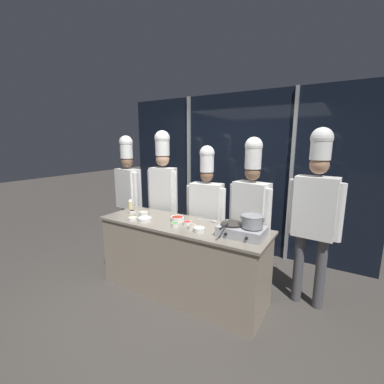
# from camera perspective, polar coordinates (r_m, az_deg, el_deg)

# --- Properties ---
(ground_plane) EXTENTS (24.00, 24.00, 0.00)m
(ground_plane) POSITION_cam_1_polar(r_m,az_deg,el_deg) (3.56, -2.25, -21.22)
(ground_plane) COLOR #47423D
(window_wall_back) EXTENTS (4.40, 0.09, 2.70)m
(window_wall_back) POSITION_cam_1_polar(r_m,az_deg,el_deg) (4.55, 9.62, 4.06)
(window_wall_back) COLOR black
(window_wall_back) RESTS_ON ground_plane
(demo_counter) EXTENTS (2.16, 0.69, 0.92)m
(demo_counter) POSITION_cam_1_polar(r_m,az_deg,el_deg) (3.33, -2.31, -14.51)
(demo_counter) COLOR gray
(demo_counter) RESTS_ON ground_plane
(portable_stove) EXTENTS (0.48, 0.33, 0.12)m
(portable_stove) POSITION_cam_1_polar(r_m,az_deg,el_deg) (2.78, 10.97, -8.52)
(portable_stove) COLOR #B2B5BA
(portable_stove) RESTS_ON demo_counter
(frying_pan) EXTENTS (0.25, 0.43, 0.04)m
(frying_pan) POSITION_cam_1_polar(r_m,az_deg,el_deg) (2.79, 8.86, -6.60)
(frying_pan) COLOR #38332D
(frying_pan) RESTS_ON portable_stove
(stock_pot) EXTENTS (0.25, 0.22, 0.13)m
(stock_pot) POSITION_cam_1_polar(r_m,az_deg,el_deg) (2.71, 13.28, -6.29)
(stock_pot) COLOR #93969B
(stock_pot) RESTS_ON portable_stove
(squeeze_bottle_oil) EXTENTS (0.06, 0.06, 0.18)m
(squeeze_bottle_oil) POSITION_cam_1_polar(r_m,az_deg,el_deg) (3.82, -13.52, -2.77)
(squeeze_bottle_oil) COLOR beige
(squeeze_bottle_oil) RESTS_ON demo_counter
(prep_bowl_chili_flakes) EXTENTS (0.17, 0.17, 0.06)m
(prep_bowl_chili_flakes) POSITION_cam_1_polar(r_m,az_deg,el_deg) (3.24, -3.28, -5.90)
(prep_bowl_chili_flakes) COLOR white
(prep_bowl_chili_flakes) RESTS_ON demo_counter
(prep_bowl_garlic) EXTENTS (0.13, 0.13, 0.05)m
(prep_bowl_garlic) POSITION_cam_1_polar(r_m,az_deg,el_deg) (2.86, 1.60, -8.31)
(prep_bowl_garlic) COLOR white
(prep_bowl_garlic) RESTS_ON demo_counter
(prep_bowl_noodles) EXTENTS (0.12, 0.12, 0.04)m
(prep_bowl_noodles) POSITION_cam_1_polar(r_m,az_deg,el_deg) (3.37, -13.06, -5.74)
(prep_bowl_noodles) COLOR white
(prep_bowl_noodles) RESTS_ON demo_counter
(prep_bowl_chicken) EXTENTS (0.12, 0.12, 0.05)m
(prep_bowl_chicken) POSITION_cam_1_polar(r_m,az_deg,el_deg) (3.53, -10.65, -4.68)
(prep_bowl_chicken) COLOR white
(prep_bowl_chicken) RESTS_ON demo_counter
(prep_bowl_scallions) EXTENTS (0.09, 0.09, 0.05)m
(prep_bowl_scallions) POSITION_cam_1_polar(r_m,az_deg,el_deg) (3.03, -3.81, -7.23)
(prep_bowl_scallions) COLOR white
(prep_bowl_scallions) RESTS_ON demo_counter
(prep_bowl_mushrooms) EXTENTS (0.10, 0.10, 0.05)m
(prep_bowl_mushrooms) POSITION_cam_1_polar(r_m,az_deg,el_deg) (2.96, -0.04, -7.68)
(prep_bowl_mushrooms) COLOR white
(prep_bowl_mushrooms) RESTS_ON demo_counter
(prep_bowl_rice) EXTENTS (0.17, 0.17, 0.05)m
(prep_bowl_rice) POSITION_cam_1_polar(r_m,az_deg,el_deg) (3.29, -10.44, -5.91)
(prep_bowl_rice) COLOR white
(prep_bowl_rice) RESTS_ON demo_counter
(prep_bowl_bell_pepper) EXTENTS (0.10, 0.10, 0.05)m
(prep_bowl_bell_pepper) POSITION_cam_1_polar(r_m,az_deg,el_deg) (3.09, -1.04, -6.88)
(prep_bowl_bell_pepper) COLOR white
(prep_bowl_bell_pepper) RESTS_ON demo_counter
(prep_bowl_soy_glaze) EXTENTS (0.11, 0.11, 0.04)m
(prep_bowl_soy_glaze) POSITION_cam_1_polar(r_m,az_deg,el_deg) (3.71, -13.17, -4.18)
(prep_bowl_soy_glaze) COLOR white
(prep_bowl_soy_glaze) RESTS_ON demo_counter
(serving_spoon_slotted) EXTENTS (0.24, 0.08, 0.02)m
(serving_spoon_slotted) POSITION_cam_1_polar(r_m,az_deg,el_deg) (3.23, 4.36, -6.46)
(serving_spoon_slotted) COLOR #B2B5BA
(serving_spoon_slotted) RESTS_ON demo_counter
(chef_head) EXTENTS (0.55, 0.27, 2.00)m
(chef_head) POSITION_cam_1_polar(r_m,az_deg,el_deg) (4.39, -14.03, 1.16)
(chef_head) COLOR #232326
(chef_head) RESTS_ON ground_plane
(chef_sous) EXTENTS (0.50, 0.24, 2.06)m
(chef_sous) POSITION_cam_1_polar(r_m,az_deg,el_deg) (3.90, -6.43, 1.43)
(chef_sous) COLOR #4C4C51
(chef_sous) RESTS_ON ground_plane
(chef_line) EXTENTS (0.57, 0.26, 1.85)m
(chef_line) POSITION_cam_1_polar(r_m,az_deg,el_deg) (3.57, 3.22, -2.82)
(chef_line) COLOR #2D3856
(chef_line) RESTS_ON ground_plane
(chef_pastry) EXTENTS (0.56, 0.31, 1.96)m
(chef_pastry) POSITION_cam_1_polar(r_m,az_deg,el_deg) (3.28, 12.95, -3.03)
(chef_pastry) COLOR #2D3856
(chef_pastry) RESTS_ON ground_plane
(chef_apprentice) EXTENTS (0.57, 0.26, 2.05)m
(chef_apprentice) POSITION_cam_1_polar(r_m,az_deg,el_deg) (3.15, 25.71, -2.73)
(chef_apprentice) COLOR #4C4C51
(chef_apprentice) RESTS_ON ground_plane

